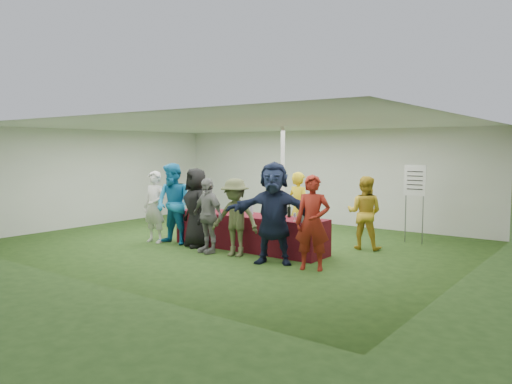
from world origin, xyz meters
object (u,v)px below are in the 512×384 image
Objects in this scene: serving_table at (249,232)px; dump_bucket at (304,217)px; customer_0 at (155,207)px; customer_1 at (174,204)px; customer_4 at (235,217)px; staff_back at (364,213)px; customer_3 at (208,215)px; customer_2 at (196,208)px; customer_5 at (274,213)px; staff_pourer at (299,208)px; customer_6 at (313,223)px; wine_list_sign at (415,186)px.

dump_bucket reaches higher than serving_table.
customer_0 is 0.90× the size of customer_1.
dump_bucket is at bearing 10.82° from customer_4.
customer_0 reaches higher than staff_back.
customer_4 is at bearing 17.08° from customer_3.
customer_3 is at bearing -2.50° from customer_2.
staff_back is at bearing 46.01° from customer_5.
staff_pourer is 2.30m from customer_2.
customer_5 is (-0.32, -0.58, 0.12)m from dump_bucket.
customer_3 is at bearing 155.86° from customer_5.
customer_0 is 4.26m from customer_6.
customer_6 is at bearing -12.58° from customer_4.
customer_6 is (0.52, -0.57, 0.01)m from dump_bucket.
customer_4 reaches higher than dump_bucket.
customer_3 reaches higher than dump_bucket.
customer_0 is 1.05× the size of customer_4.
staff_pourer is (0.60, 1.09, 0.45)m from serving_table.
wine_list_sign is at bearing 29.88° from customer_0.
customer_2 is (-3.08, -1.98, 0.08)m from staff_back.
customer_6 reaches higher than staff_pourer.
customer_6 is (0.84, 0.00, -0.11)m from customer_5.
serving_table is at bearing 96.09° from customer_4.
customer_4 is at bearing -124.64° from wine_list_sign.
customer_3 is at bearing -9.52° from customer_0.
customer_4 is at bearing -7.10° from customer_1.
wine_list_sign is 1.05× the size of customer_6.
customer_4 reaches higher than customer_3.
dump_bucket is 3.23m from customer_1.
wine_list_sign is 1.14× the size of customer_4.
customer_3 is (1.23, -0.22, -0.14)m from customer_1.
customer_1 is (-3.21, -0.37, 0.08)m from dump_bucket.
customer_3 is 2.51m from customer_6.
customer_0 is (-2.21, -0.69, 0.45)m from serving_table.
customer_5 reaches higher than staff_pourer.
staff_pourer is 1.04× the size of staff_back.
customer_6 is (-0.60, -3.56, -0.46)m from wine_list_sign.
staff_back reaches higher than dump_bucket.
customer_0 is 0.97× the size of customer_6.
serving_table is at bearing 137.56° from customer_6.
wine_list_sign is 4.30m from customer_4.
staff_back is (0.48, 1.71, -0.05)m from dump_bucket.
staff_pourer reaches higher than serving_table.
customer_2 is at bearing 54.18° from staff_pourer.
dump_bucket is 1.78m from staff_back.
dump_bucket is at bearing 27.41° from customer_3.
staff_pourer is 1.87m from customer_4.
wine_list_sign is 5.99m from customer_0.
dump_bucket is at bearing -110.54° from wine_list_sign.
customer_3 is at bearing 71.79° from staff_pourer.
serving_table is at bearing 71.64° from customer_3.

